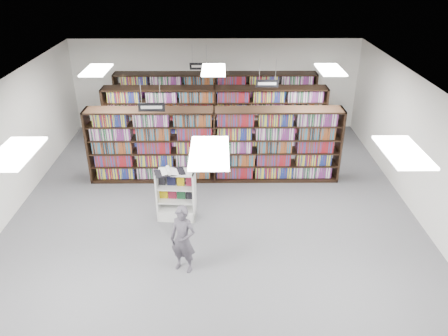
{
  "coord_description": "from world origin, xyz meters",
  "views": [
    {
      "loc": [
        0.17,
        -9.09,
        6.01
      ],
      "look_at": [
        0.25,
        0.5,
        1.1
      ],
      "focal_mm": 35.0,
      "sensor_mm": 36.0,
      "label": 1
    }
  ],
  "objects_px": {
    "endcap_display": "(177,201)",
    "shopper": "(183,239)",
    "bookshelf_row_near": "(214,145)",
    "open_book": "(169,172)"
  },
  "relations": [
    {
      "from": "shopper",
      "to": "bookshelf_row_near",
      "type": "bearing_deg",
      "value": 103.35
    },
    {
      "from": "bookshelf_row_near",
      "to": "endcap_display",
      "type": "relative_size",
      "value": 5.43
    },
    {
      "from": "endcap_display",
      "to": "bookshelf_row_near",
      "type": "bearing_deg",
      "value": 70.13
    },
    {
      "from": "endcap_display",
      "to": "open_book",
      "type": "distance_m",
      "value": 0.89
    },
    {
      "from": "bookshelf_row_near",
      "to": "shopper",
      "type": "bearing_deg",
      "value": -98.48
    },
    {
      "from": "open_book",
      "to": "shopper",
      "type": "height_order",
      "value": "shopper"
    },
    {
      "from": "endcap_display",
      "to": "shopper",
      "type": "height_order",
      "value": "shopper"
    },
    {
      "from": "bookshelf_row_near",
      "to": "open_book",
      "type": "relative_size",
      "value": 9.04
    },
    {
      "from": "bookshelf_row_near",
      "to": "endcap_display",
      "type": "bearing_deg",
      "value": -114.23
    },
    {
      "from": "bookshelf_row_near",
      "to": "shopper",
      "type": "relative_size",
      "value": 4.68
    }
  ]
}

